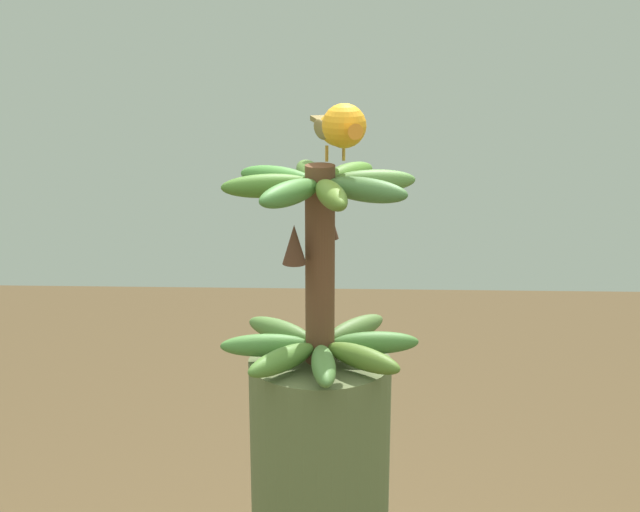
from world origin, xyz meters
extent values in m
cylinder|color=brown|center=(0.00, 0.00, 1.36)|extent=(0.05, 0.05, 0.31)
ellipsoid|color=#4D6D33|center=(-0.06, -0.07, 1.23)|extent=(0.12, 0.13, 0.04)
ellipsoid|color=#4B6E2D|center=(0.01, -0.09, 1.23)|extent=(0.05, 0.14, 0.04)
ellipsoid|color=#4D7334|center=(0.07, -0.06, 1.23)|extent=(0.13, 0.12, 0.04)
ellipsoid|color=#477C36|center=(0.09, 0.01, 1.23)|extent=(0.14, 0.05, 0.04)
ellipsoid|color=#4C772E|center=(0.06, 0.07, 1.23)|extent=(0.12, 0.13, 0.04)
ellipsoid|color=#477234|center=(-0.01, 0.09, 1.23)|extent=(0.05, 0.14, 0.04)
ellipsoid|color=#4D6D25|center=(-0.07, 0.06, 1.23)|extent=(0.13, 0.12, 0.04)
ellipsoid|color=#41712F|center=(-0.09, -0.01, 1.23)|extent=(0.14, 0.05, 0.04)
ellipsoid|color=#507D37|center=(-0.08, -0.02, 1.49)|extent=(0.14, 0.07, 0.04)
ellipsoid|color=#4B7C29|center=(-0.04, -0.07, 1.49)|extent=(0.10, 0.14, 0.04)
ellipsoid|color=#4E722F|center=(0.02, -0.08, 1.49)|extent=(0.07, 0.14, 0.04)
ellipsoid|color=#3F7C30|center=(0.07, -0.04, 1.49)|extent=(0.14, 0.10, 0.04)
ellipsoid|color=#416D25|center=(0.08, 0.02, 1.49)|extent=(0.14, 0.07, 0.04)
ellipsoid|color=#437735|center=(0.04, 0.07, 1.49)|extent=(0.10, 0.14, 0.04)
ellipsoid|color=#517025|center=(-0.02, 0.08, 1.49)|extent=(0.07, 0.14, 0.04)
ellipsoid|color=#426B35|center=(-0.07, 0.04, 1.49)|extent=(0.14, 0.10, 0.04)
cone|color=#4C2D1E|center=(0.04, 0.03, 1.40)|extent=(0.04, 0.04, 0.06)
cone|color=#4C2D1E|center=(-0.01, -0.05, 1.42)|extent=(0.04, 0.04, 0.06)
cylinder|color=#C68933|center=(-0.01, -0.03, 1.53)|extent=(0.01, 0.01, 0.02)
cylinder|color=#C68933|center=(-0.03, -0.04, 1.53)|extent=(0.01, 0.01, 0.02)
ellipsoid|color=orange|center=(-0.02, -0.03, 1.57)|extent=(0.07, 0.11, 0.05)
ellipsoid|color=brown|center=(0.00, -0.03, 1.57)|extent=(0.03, 0.08, 0.03)
ellipsoid|color=brown|center=(-0.04, -0.05, 1.57)|extent=(0.03, 0.08, 0.03)
cube|color=brown|center=(0.00, -0.11, 1.57)|extent=(0.04, 0.06, 0.01)
sphere|color=orange|center=(-0.04, 0.01, 1.58)|extent=(0.07, 0.07, 0.07)
sphere|color=black|center=(-0.06, 0.01, 1.58)|extent=(0.01, 0.01, 0.01)
cone|color=orange|center=(-0.05, 0.05, 1.58)|extent=(0.03, 0.04, 0.02)
camera|label=1|loc=(-0.04, 1.38, 1.78)|focal=53.21mm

